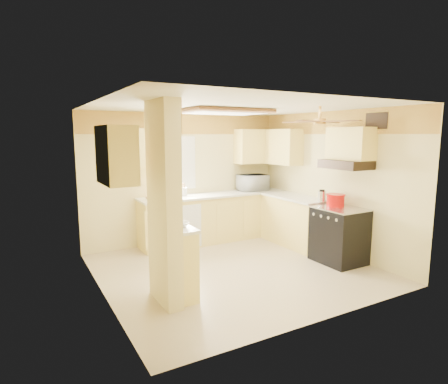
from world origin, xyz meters
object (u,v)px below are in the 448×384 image
bowl (180,224)px  kettle (322,196)px  microwave (253,183)px  stove (339,235)px  dutch_oven (335,200)px

bowl → kettle: (2.85, 0.45, 0.07)m
microwave → stove: bearing=101.2°
stove → microwave: bearing=97.1°
bowl → dutch_oven: 2.83m
stove → dutch_oven: 0.58m
stove → microwave: microwave is taller
microwave → kettle: bearing=104.5°
dutch_oven → kettle: kettle is taller
microwave → kettle: size_ratio=2.82×
microwave → bowl: microwave is taller
stove → microwave: 2.28m
bowl → microwave: bearing=40.2°
microwave → bowl: bearing=44.3°
stove → dutch_oven: (0.02, 0.13, 0.56)m
microwave → dutch_oven: bearing=102.2°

